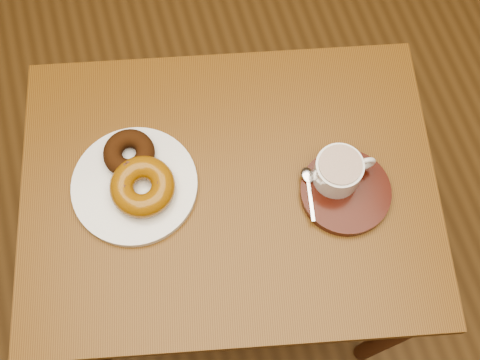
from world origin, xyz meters
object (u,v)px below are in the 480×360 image
object	(u,v)px
cafe_table	(230,207)
donut_plate	(135,185)
saucer	(345,192)
coffee_cup	(339,171)

from	to	relation	value
cafe_table	donut_plate	bearing A→B (deg)	175.90
donut_plate	saucer	bearing A→B (deg)	-18.04
coffee_cup	cafe_table	bearing A→B (deg)	168.59
cafe_table	donut_plate	distance (m)	0.20
saucer	donut_plate	bearing A→B (deg)	161.96
donut_plate	cafe_table	bearing A→B (deg)	-16.22
donut_plate	saucer	world-z (taller)	saucer
cafe_table	coffee_cup	size ratio (longest dim) A/B	7.70
donut_plate	saucer	size ratio (longest dim) A/B	1.40
cafe_table	donut_plate	world-z (taller)	donut_plate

